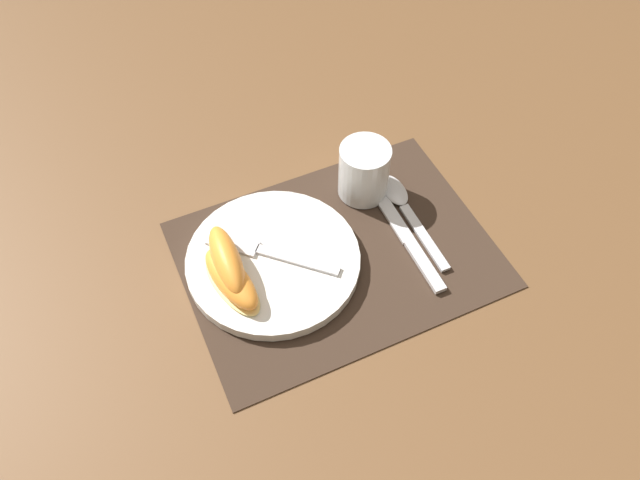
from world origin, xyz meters
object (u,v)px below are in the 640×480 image
at_px(plate, 273,261).
at_px(spoon, 402,202).
at_px(knife, 404,233).
at_px(fork, 263,251).
at_px(citrus_wedge_0, 227,262).
at_px(citrus_wedge_1, 231,278).
at_px(juice_glass, 364,173).

relative_size(plate, spoon, 1.28).
distance_m(knife, fork, 0.20).
relative_size(citrus_wedge_0, citrus_wedge_1, 1.00).
distance_m(juice_glass, knife, 0.10).
bearing_deg(plate, citrus_wedge_0, 176.76).
xyz_separation_m(juice_glass, spoon, (0.04, -0.05, -0.03)).
distance_m(fork, citrus_wedge_0, 0.06).
xyz_separation_m(juice_glass, citrus_wedge_0, (-0.23, -0.06, -0.00)).
relative_size(juice_glass, citrus_wedge_1, 0.70).
bearing_deg(citrus_wedge_0, juice_glass, 15.58).
distance_m(plate, knife, 0.19).
xyz_separation_m(fork, citrus_wedge_1, (-0.06, -0.03, 0.01)).
xyz_separation_m(plate, fork, (-0.01, 0.01, 0.01)).
distance_m(plate, citrus_wedge_1, 0.07).
bearing_deg(citrus_wedge_0, knife, -7.62).
relative_size(juice_glass, knife, 0.38).
height_order(knife, spoon, spoon).
distance_m(knife, spoon, 0.06).
xyz_separation_m(knife, spoon, (0.02, 0.05, 0.00)).
xyz_separation_m(spoon, citrus_wedge_1, (-0.27, -0.04, 0.03)).
distance_m(fork, citrus_wedge_1, 0.06).
bearing_deg(citrus_wedge_0, spoon, 3.56).
xyz_separation_m(spoon, citrus_wedge_0, (-0.27, -0.02, 0.03)).
relative_size(plate, juice_glass, 2.79).
height_order(juice_glass, citrus_wedge_0, juice_glass).
bearing_deg(fork, citrus_wedge_0, -169.44).
relative_size(spoon, citrus_wedge_1, 1.53).
bearing_deg(fork, spoon, 1.88).
xyz_separation_m(plate, juice_glass, (0.17, 0.07, 0.03)).
xyz_separation_m(juice_glass, citrus_wedge_1, (-0.23, -0.09, -0.01)).
height_order(juice_glass, citrus_wedge_1, juice_glass).
relative_size(knife, spoon, 1.20).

